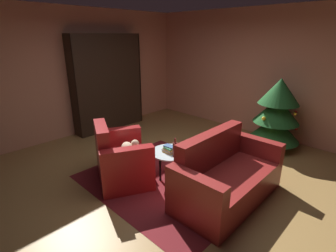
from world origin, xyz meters
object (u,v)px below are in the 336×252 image
Objects in this scene: couch_red at (226,177)px; book_stack_on_table at (170,149)px; decorated_tree at (277,113)px; bottle_on_table at (175,149)px; bookshelf_unit at (111,83)px; coffee_table at (170,155)px; armchair_red at (121,160)px.

couch_red is 8.04× the size of book_stack_on_table.
couch_red is at bearing -83.83° from decorated_tree.
book_stack_on_table is 0.17m from bottle_on_table.
couch_red is 0.82m from bottle_on_table.
bookshelf_unit is 3.61× the size of coffee_table.
bookshelf_unit reaches higher than couch_red.
bottle_on_table reaches higher than coffee_table.
bookshelf_unit reaches higher than bottle_on_table.
coffee_table is (-0.88, -0.18, 0.11)m from couch_red.
bottle_on_table is (0.15, -0.07, 0.17)m from coffee_table.
couch_red is 2.20m from decorated_tree.
book_stack_on_table is 0.72× the size of bottle_on_table.
armchair_red is at bearing -146.19° from bottle_on_table.
bookshelf_unit is at bearing 148.05° from armchair_red.
bookshelf_unit is 3.70m from decorated_tree.
bookshelf_unit is 2.88m from book_stack_on_table.
coffee_table is 0.11m from book_stack_on_table.
decorated_tree is (0.50, 2.39, 0.14)m from bottle_on_table.
bottle_on_table is at bearing -16.97° from bookshelf_unit.
book_stack_on_table is (0.55, 0.51, 0.19)m from armchair_red.
book_stack_on_table reaches higher than coffee_table.
decorated_tree is at bearing 74.51° from book_stack_on_table.
bookshelf_unit is 10.50× the size of book_stack_on_table.
bookshelf_unit is 1.31× the size of couch_red.
armchair_red is at bearing -136.84° from book_stack_on_table.
couch_red is 5.79× the size of bottle_on_table.
coffee_table is 0.43× the size of decorated_tree.
bottle_on_table is at bearing -23.02° from coffee_table.
couch_red is 2.77× the size of coffee_table.
armchair_red reaches higher than book_stack_on_table.
book_stack_on_table is at bearing -167.31° from couch_red.
couch_red is (1.43, 0.71, -0.02)m from armchair_red.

